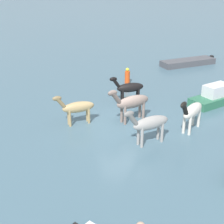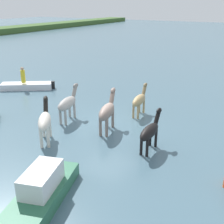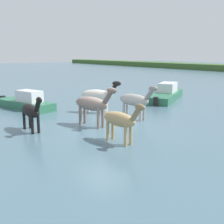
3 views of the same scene
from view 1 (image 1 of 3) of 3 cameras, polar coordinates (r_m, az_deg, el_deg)
ground_plane at (r=17.34m, az=1.92°, el=-2.21°), size 180.63×180.63×0.00m
horse_gray_outer at (r=17.15m, az=-6.09°, el=0.80°), size 2.20×0.67×1.70m
horse_chestnut_trailing at (r=20.06m, az=2.96°, el=4.22°), size 2.17×0.52×1.69m
horse_dark_mare at (r=15.13m, az=6.47°, el=-1.99°), size 2.42×0.93×1.87m
horse_pinto_flank at (r=17.35m, az=3.38°, el=1.69°), size 2.55×1.08×1.98m
horse_lead at (r=16.76m, az=13.65°, el=0.11°), size 2.17×1.80×1.90m
boat_launch_far at (r=21.40m, az=18.29°, el=2.52°), size 4.88×2.59×1.34m
boat_dinghy_port at (r=29.42m, az=13.01°, el=8.24°), size 5.17×1.97×0.75m
buoy_channel_marker at (r=23.76m, az=2.67°, el=6.18°), size 0.36×0.36×1.14m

